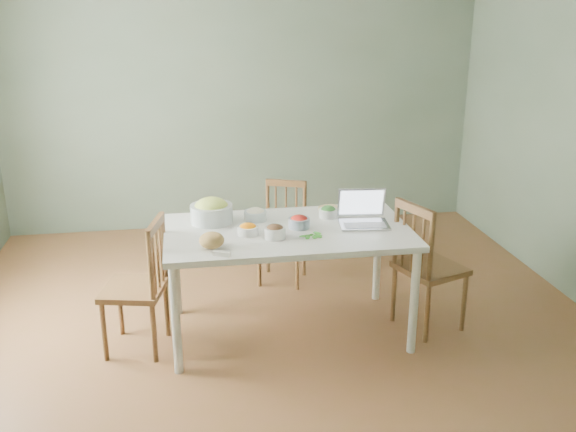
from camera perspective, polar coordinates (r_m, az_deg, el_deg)
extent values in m
cube|color=brown|center=(4.94, -0.84, -10.17)|extent=(5.00, 5.00, 0.00)
cube|color=slate|center=(6.89, -4.05, 10.03)|extent=(5.00, 0.00, 2.70)
cube|color=slate|center=(2.16, 9.13, -10.41)|extent=(5.00, 0.00, 2.70)
ellipsoid|color=#A57E48|center=(4.27, -6.79, -2.15)|extent=(0.20, 0.20, 0.11)
cube|color=silver|center=(4.15, -5.92, -3.34)|extent=(0.12, 0.08, 0.03)
cylinder|color=tan|center=(5.04, 3.75, 0.66)|extent=(0.23, 0.23, 0.02)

